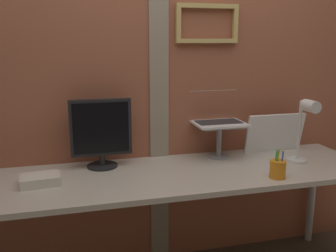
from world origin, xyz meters
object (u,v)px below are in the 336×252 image
object	(u,v)px
desk_lamp	(305,124)
laptop	(216,114)
whiteboard_panel	(275,133)
monitor	(101,131)
pen_cup	(278,169)

from	to	relation	value
desk_lamp	laptop	bearing A→B (deg)	143.18
laptop	whiteboard_panel	size ratio (longest dim) A/B	0.78
laptop	desk_lamp	size ratio (longest dim) A/B	0.81
monitor	pen_cup	size ratio (longest dim) A/B	2.41
desk_lamp	whiteboard_panel	bearing A→B (deg)	95.48
laptop	monitor	bearing A→B (deg)	-174.44
monitor	laptop	xyz separation A→B (m)	(0.74, 0.07, 0.05)
laptop	pen_cup	xyz separation A→B (m)	(0.17, -0.50, -0.22)
monitor	pen_cup	distance (m)	1.02
desk_lamp	pen_cup	distance (m)	0.37
monitor	whiteboard_panel	distance (m)	1.16
pen_cup	laptop	bearing A→B (deg)	108.76
whiteboard_panel	pen_cup	distance (m)	0.52
whiteboard_panel	pen_cup	size ratio (longest dim) A/B	2.44
whiteboard_panel	desk_lamp	distance (m)	0.31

